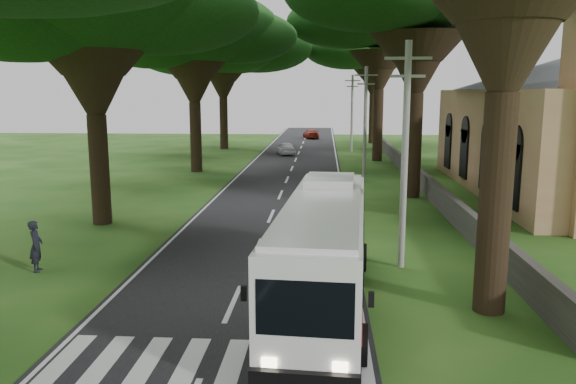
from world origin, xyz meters
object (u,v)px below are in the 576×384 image
pole_mid (365,122)px  pole_far (352,112)px  distant_car_c (311,134)px  distant_car_a (286,148)px  coach_bus (324,249)px  pole_near (405,152)px  pedestrian (36,246)px  church (576,115)px

pole_mid → pole_far: 20.00m
pole_mid → pole_far: bearing=90.0°
distant_car_c → distant_car_a: bearing=72.5°
coach_bus → pole_mid: bearing=87.2°
pole_near → pedestrian: pole_near is taller
pole_near → pole_far: size_ratio=1.00×
church → distant_car_c: 44.49m
pole_mid → distant_car_a: 17.84m
pole_near → coach_bus: pole_near is taller
distant_car_a → coach_bus: bearing=82.6°
distant_car_c → pole_far: bearing=94.1°
distant_car_a → distant_car_c: (2.02, 20.25, -0.05)m
pole_mid → distant_car_a: (-6.72, 16.15, -3.50)m
distant_car_a → distant_car_c: size_ratio=0.92×
church → distant_car_c: (-17.06, 40.86, -4.28)m
pedestrian → pole_far: bearing=-32.6°
pedestrian → church: bearing=-71.5°
church → pole_mid: (-12.36, 4.45, -0.73)m
pole_far → coach_bus: pole_far is taller
pole_near → pedestrian: size_ratio=4.36×
pole_near → church: bearing=51.5°
distant_car_c → pedestrian: pedestrian is taller
pedestrian → pole_mid: bearing=-46.4°
pole_mid → pedestrian: size_ratio=4.36×
distant_car_a → pole_mid: bearing=99.5°
church → pedestrian: 30.66m
coach_bus → church: bearing=55.8°
distant_car_a → pedestrian: bearing=67.6°
pole_near → pedestrian: (-12.92, -1.33, -3.26)m
pole_mid → pole_far: same height
pole_near → pole_mid: size_ratio=1.00×
church → pedestrian: church is taller
church → pole_far: (-12.36, 24.45, -0.73)m
pole_near → distant_car_c: bearing=94.8°
pole_mid → coach_bus: pole_mid is taller
pole_far → pedestrian: size_ratio=4.36×
distant_car_c → pole_near: bearing=82.9°
pole_mid → church: bearing=-19.8°
pole_near → pole_mid: 20.00m
pole_far → coach_bus: bearing=-93.7°
pole_near → distant_car_c: size_ratio=1.94×
coach_bus → pedestrian: 10.46m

